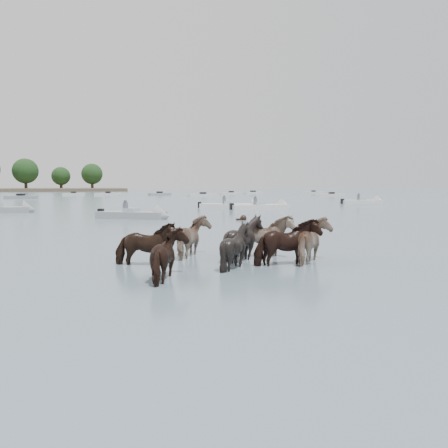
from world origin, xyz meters
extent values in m
plane|color=#4C5F6E|center=(0.00, 0.00, 0.00)|extent=(400.00, 400.00, 0.00)
imported|color=black|center=(0.15, 0.94, 0.51)|extent=(2.01, 1.34, 1.56)
imported|color=#7C6654|center=(1.91, 2.10, 0.53)|extent=(1.47, 1.68, 1.60)
imported|color=black|center=(3.19, 0.99, 0.56)|extent=(1.71, 1.57, 1.67)
imported|color=#9D856A|center=(3.98, 1.32, 0.55)|extent=(2.00, 0.99, 1.65)
imported|color=black|center=(0.57, -1.11, 0.49)|extent=(1.42, 1.62, 1.53)
imported|color=black|center=(2.56, -0.10, 0.50)|extent=(1.52, 1.39, 1.54)
imported|color=black|center=(4.10, -0.20, 0.55)|extent=(2.03, 1.09, 1.64)
imported|color=#806457|center=(5.18, 0.01, 0.54)|extent=(1.76, 1.93, 1.62)
sphere|color=black|center=(8.27, 15.50, 0.12)|extent=(0.44, 0.44, 0.44)
cube|color=black|center=(8.02, 15.50, 0.02)|extent=(0.50, 0.22, 0.18)
cone|color=gray|center=(-6.38, 28.44, 0.20)|extent=(0.95, 1.63, 1.60)
cube|color=gray|center=(1.29, 19.02, 0.20)|extent=(4.85, 3.77, 0.55)
cone|color=gray|center=(3.31, 17.82, 0.20)|extent=(1.59, 1.84, 1.60)
cube|color=#99ADB7|center=(1.29, 19.02, 0.55)|extent=(1.26, 1.37, 0.35)
cube|color=black|center=(-0.72, 20.21, 0.35)|extent=(0.48, 0.48, 0.60)
cylinder|color=#595966|center=(0.89, 19.02, 0.75)|extent=(0.36, 0.36, 0.70)
sphere|color=#595966|center=(0.89, 19.02, 1.20)|extent=(0.24, 0.24, 0.24)
cube|color=silver|center=(11.45, 29.09, 0.20)|extent=(5.81, 2.97, 0.55)
cone|color=silver|center=(14.15, 28.38, 0.20)|extent=(1.28, 1.78, 1.60)
cube|color=#99ADB7|center=(11.45, 29.09, 0.55)|extent=(1.06, 1.29, 0.35)
cube|color=black|center=(8.75, 29.81, 0.35)|extent=(0.43, 0.43, 0.60)
cylinder|color=#595966|center=(11.05, 29.09, 0.75)|extent=(0.36, 0.36, 0.70)
sphere|color=#595966|center=(11.05, 29.09, 1.20)|extent=(0.24, 0.24, 0.24)
cube|color=silver|center=(13.60, 26.22, 0.20)|extent=(5.43, 1.66, 0.55)
cone|color=silver|center=(16.30, 26.25, 0.20)|extent=(0.92, 1.61, 1.60)
cube|color=#99ADB7|center=(13.60, 26.22, 0.55)|extent=(0.81, 1.13, 0.35)
cube|color=black|center=(10.89, 26.19, 0.35)|extent=(0.35, 0.35, 0.60)
cylinder|color=#595966|center=(13.20, 26.22, 0.75)|extent=(0.36, 0.36, 0.70)
sphere|color=#595966|center=(13.20, 26.22, 1.20)|extent=(0.24, 0.24, 0.24)
cube|color=silver|center=(29.72, 33.81, 0.20)|extent=(4.99, 2.28, 0.55)
cone|color=silver|center=(32.10, 33.46, 0.20)|extent=(1.12, 1.71, 1.60)
cube|color=#99ADB7|center=(29.72, 33.81, 0.55)|extent=(0.95, 1.22, 0.35)
cube|color=black|center=(27.34, 34.16, 0.35)|extent=(0.40, 0.40, 0.60)
cylinder|color=#595966|center=(29.32, 33.81, 0.75)|extent=(0.36, 0.36, 0.70)
sphere|color=#595966|center=(29.32, 33.81, 1.20)|extent=(0.24, 0.24, 0.24)
cube|color=gray|center=(-12.40, 66.08, 0.22)|extent=(5.25, 3.11, 0.60)
cube|color=black|center=(-12.40, 66.08, 0.60)|extent=(1.28, 1.28, 0.50)
cube|color=silver|center=(-4.96, 85.09, 0.22)|extent=(4.50, 1.97, 0.60)
cube|color=black|center=(-4.96, 85.09, 0.60)|extent=(1.10, 1.10, 0.50)
cube|color=silver|center=(1.90, 82.05, 0.22)|extent=(5.54, 2.17, 0.60)
cube|color=black|center=(1.90, 82.05, 0.60)|extent=(1.12, 1.12, 0.50)
cube|color=gray|center=(12.45, 81.06, 0.22)|extent=(5.02, 3.00, 0.60)
cube|color=black|center=(12.45, 81.06, 0.60)|extent=(1.27, 1.27, 0.50)
cube|color=silver|center=(19.06, 69.65, 0.22)|extent=(6.15, 2.56, 0.60)
cube|color=black|center=(19.06, 69.65, 0.60)|extent=(1.16, 1.16, 0.50)
cube|color=silver|center=(28.99, 82.94, 0.22)|extent=(5.02, 1.60, 0.60)
cube|color=black|center=(28.99, 82.94, 0.60)|extent=(1.02, 1.02, 0.50)
cube|color=silver|center=(36.17, 88.02, 0.22)|extent=(5.67, 3.69, 0.60)
cube|color=black|center=(36.17, 88.02, 0.60)|extent=(1.33, 1.33, 0.50)
cube|color=silver|center=(43.26, 63.58, 0.22)|extent=(5.55, 2.94, 0.60)
cube|color=black|center=(43.26, 63.58, 0.60)|extent=(1.24, 1.24, 0.50)
cube|color=silver|center=(51.53, 86.17, 0.22)|extent=(5.68, 3.25, 0.60)
cube|color=black|center=(51.53, 86.17, 0.60)|extent=(1.28, 1.28, 0.50)
cylinder|color=#382619|center=(-22.44, 148.51, 1.88)|extent=(1.00, 1.00, 3.76)
sphere|color=black|center=(-22.44, 148.51, 6.79)|extent=(8.36, 8.36, 8.36)
cylinder|color=#382619|center=(-11.85, 157.01, 1.47)|extent=(1.00, 1.00, 2.94)
sphere|color=black|center=(-11.85, 157.01, 5.31)|extent=(6.54, 6.54, 6.54)
cylinder|color=#382619|center=(-1.07, 155.65, 1.69)|extent=(1.00, 1.00, 3.38)
sphere|color=black|center=(-1.07, 155.65, 6.11)|extent=(7.52, 7.52, 7.52)
camera|label=1|loc=(-1.30, -11.76, 2.36)|focal=35.09mm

